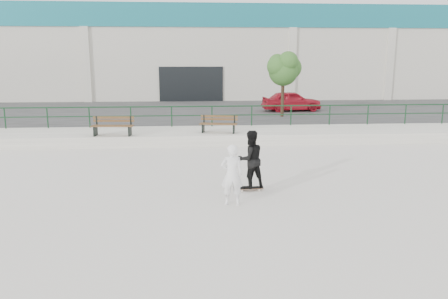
{
  "coord_description": "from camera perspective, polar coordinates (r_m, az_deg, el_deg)",
  "views": [
    {
      "loc": [
        -0.02,
        -10.82,
        3.83
      ],
      "look_at": [
        0.94,
        2.0,
        1.14
      ],
      "focal_mm": 35.0,
      "sensor_mm": 36.0,
      "label": 1
    }
  ],
  "objects": [
    {
      "name": "seated_skater",
      "position": [
        11.53,
        1.03,
        -3.32
      ],
      "size": [
        0.62,
        0.42,
        1.64
      ],
      "primitive_type": "imported",
      "rotation": [
        0.0,
        0.0,
        3.1
      ],
      "color": "white",
      "rests_on": "ground"
    },
    {
      "name": "parking_strip",
      "position": [
        29.04,
        -4.24,
        4.7
      ],
      "size": [
        60.0,
        14.0,
        0.5
      ],
      "primitive_type": "cube",
      "color": "#323232",
      "rests_on": "ground"
    },
    {
      "name": "commercial_building",
      "position": [
        42.82,
        -4.38,
        12.78
      ],
      "size": [
        44.2,
        16.33,
        8.0
      ],
      "color": "silver",
      "rests_on": "ground"
    },
    {
      "name": "tree",
      "position": [
        25.59,
        7.81,
        10.51
      ],
      "size": [
        2.1,
        1.86,
        3.73
      ],
      "color": "#3D301E",
      "rests_on": "parking_strip"
    },
    {
      "name": "ledge",
      "position": [
        20.63,
        -4.17,
        1.79
      ],
      "size": [
        30.0,
        3.0,
        0.5
      ],
      "primitive_type": "cube",
      "color": "beige",
      "rests_on": "ground"
    },
    {
      "name": "skateboard",
      "position": [
        12.98,
        3.41,
        -5.05
      ],
      "size": [
        0.79,
        0.26,
        0.09
      ],
      "rotation": [
        0.0,
        0.0,
        0.08
      ],
      "color": "black",
      "rests_on": "ground"
    },
    {
      "name": "standing_skater",
      "position": [
        12.75,
        3.46,
        -1.28
      ],
      "size": [
        0.99,
        0.88,
        1.7
      ],
      "primitive_type": "imported",
      "rotation": [
        0.0,
        0.0,
        3.48
      ],
      "color": "black",
      "rests_on": "skateboard"
    },
    {
      "name": "bench_left",
      "position": [
        19.81,
        -14.32,
        2.98
      ],
      "size": [
        1.85,
        0.67,
        0.84
      ],
      "rotation": [
        0.0,
        0.0,
        -0.08
      ],
      "color": "#53301C",
      "rests_on": "ledge"
    },
    {
      "name": "bench_right",
      "position": [
        19.97,
        -0.71,
        3.34
      ],
      "size": [
        1.77,
        0.84,
        0.79
      ],
      "rotation": [
        0.0,
        0.0,
        -0.21
      ],
      "color": "#53301C",
      "rests_on": "ledge"
    },
    {
      "name": "railing",
      "position": [
        21.77,
        -4.23,
        4.96
      ],
      "size": [
        28.0,
        0.06,
        1.03
      ],
      "color": "#163D21",
      "rests_on": "ledge"
    },
    {
      "name": "red_car",
      "position": [
        28.58,
        8.82,
        6.28
      ],
      "size": [
        3.87,
        1.78,
        1.29
      ],
      "primitive_type": "imported",
      "rotation": [
        0.0,
        0.0,
        1.64
      ],
      "color": "#B01525",
      "rests_on": "parking_strip"
    },
    {
      "name": "ground",
      "position": [
        11.48,
        -3.97,
        -7.72
      ],
      "size": [
        120.0,
        120.0,
        0.0
      ],
      "primitive_type": "plane",
      "color": "beige",
      "rests_on": "ground"
    }
  ]
}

